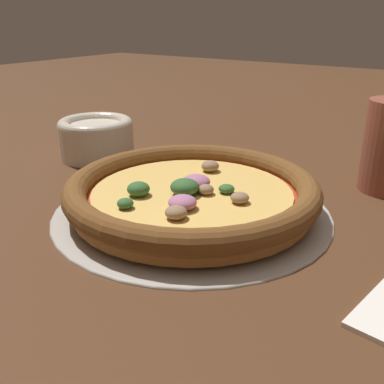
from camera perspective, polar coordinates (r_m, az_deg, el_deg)
ground_plane at (r=0.50m, az=0.00°, el=-2.57°), size 3.00×3.00×0.00m
pizza_tray at (r=0.50m, az=0.00°, el=-2.19°), size 0.30×0.30×0.01m
pizza at (r=0.49m, az=-0.01°, el=-0.00°), size 0.28×0.28×0.04m
bowl_near at (r=0.70m, az=-12.05°, el=6.90°), size 0.11×0.11×0.06m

